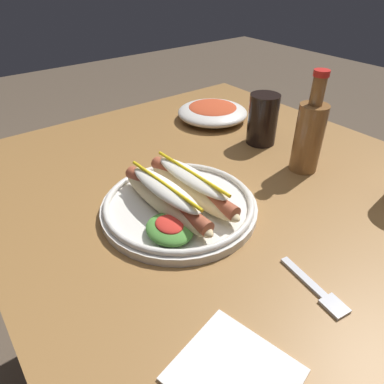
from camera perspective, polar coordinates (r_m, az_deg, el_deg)
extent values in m
cube|color=olive|center=(0.71, 8.93, -2.12)|extent=(1.16, 0.91, 0.04)
cylinder|color=olive|center=(1.18, -24.38, -11.67)|extent=(0.06, 0.06, 0.70)
cylinder|color=olive|center=(1.42, 4.17, 0.49)|extent=(0.06, 0.06, 0.70)
cylinder|color=silver|center=(0.66, -2.09, -2.49)|extent=(0.29, 0.29, 0.02)
torus|color=silver|center=(0.65, -2.11, -1.64)|extent=(0.28, 0.28, 0.01)
ellipsoid|color=beige|center=(0.62, -4.30, -1.49)|extent=(0.25, 0.06, 0.04)
cylinder|color=#9E4C33|center=(0.62, -4.33, -0.90)|extent=(0.23, 0.04, 0.03)
ellipsoid|color=silver|center=(0.61, -4.41, 0.49)|extent=(0.19, 0.05, 0.02)
cylinder|color=yellow|center=(0.60, -4.45, 1.28)|extent=(0.20, 0.01, 0.01)
ellipsoid|color=beige|center=(0.65, -0.07, 0.48)|extent=(0.25, 0.06, 0.04)
cylinder|color=#9E4C33|center=(0.65, -0.07, 1.05)|extent=(0.23, 0.04, 0.03)
ellipsoid|color=silver|center=(0.64, -0.07, 2.42)|extent=(0.19, 0.05, 0.02)
cylinder|color=yellow|center=(0.63, -0.07, 3.18)|extent=(0.20, 0.01, 0.01)
ellipsoid|color=#4C8C38|center=(0.58, -3.66, -6.02)|extent=(0.09, 0.07, 0.02)
ellipsoid|color=red|center=(0.57, -3.70, -5.25)|extent=(0.05, 0.04, 0.01)
cube|color=silver|center=(0.56, 17.52, -12.97)|extent=(0.09, 0.02, 0.00)
cube|color=silver|center=(0.54, 22.08, -16.77)|extent=(0.04, 0.03, 0.00)
cylinder|color=black|center=(0.90, 11.38, 11.45)|extent=(0.07, 0.07, 0.12)
cylinder|color=brown|center=(0.79, 18.31, 8.23)|extent=(0.06, 0.06, 0.15)
cylinder|color=brown|center=(0.76, 19.74, 15.16)|extent=(0.03, 0.03, 0.06)
cylinder|color=red|center=(0.75, 20.26, 17.63)|extent=(0.03, 0.03, 0.01)
ellipsoid|color=silver|center=(1.03, 3.33, 12.73)|extent=(0.20, 0.20, 0.04)
ellipsoid|color=#B74223|center=(1.02, 3.36, 13.46)|extent=(0.14, 0.14, 0.02)
cube|color=white|center=(0.45, 6.85, -27.31)|extent=(0.15, 0.15, 0.00)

